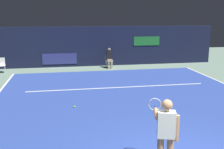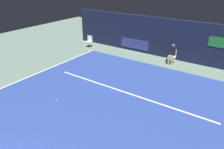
# 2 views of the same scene
# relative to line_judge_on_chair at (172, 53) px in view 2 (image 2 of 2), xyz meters

# --- Properties ---
(ground_plane) EXTENTS (31.60, 31.60, 0.00)m
(ground_plane) POSITION_rel_line_judge_on_chair_xyz_m (-0.40, -6.94, -0.69)
(ground_plane) COLOR slate
(court_surface) EXTENTS (10.79, 12.14, 0.01)m
(court_surface) POSITION_rel_line_judge_on_chair_xyz_m (-0.40, -6.94, -0.68)
(court_surface) COLOR #2D479E
(court_surface) RESTS_ON ground
(line_sideline_right) EXTENTS (0.10, 12.14, 0.01)m
(line_sideline_right) POSITION_rel_line_judge_on_chair_xyz_m (-5.75, -6.94, -0.67)
(line_sideline_right) COLOR white
(line_sideline_right) RESTS_ON court_surface
(line_service) EXTENTS (8.41, 0.10, 0.01)m
(line_service) POSITION_rel_line_judge_on_chair_xyz_m (-0.40, -4.82, -0.67)
(line_service) COLOR white
(line_service) RESTS_ON court_surface
(back_wall) EXTENTS (15.55, 0.33, 2.60)m
(back_wall) POSITION_rel_line_judge_on_chair_xyz_m (-0.41, 0.97, 0.61)
(back_wall) COLOR #141933
(back_wall) RESTS_ON ground
(line_judge_on_chair) EXTENTS (0.45, 0.54, 1.32)m
(line_judge_on_chair) POSITION_rel_line_judge_on_chair_xyz_m (0.00, 0.00, 0.00)
(line_judge_on_chair) COLOR white
(line_judge_on_chair) RESTS_ON ground
(courtside_chair_near) EXTENTS (0.49, 0.47, 0.88)m
(courtside_chair_near) POSITION_rel_line_judge_on_chair_xyz_m (-6.49, -0.33, -0.18)
(courtside_chair_near) COLOR white
(courtside_chair_near) RESTS_ON ground
(tennis_ball) EXTENTS (0.07, 0.07, 0.07)m
(tennis_ball) POSITION_rel_line_judge_on_chair_xyz_m (-2.55, -7.28, -0.64)
(tennis_ball) COLOR #CCE033
(tennis_ball) RESTS_ON court_surface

